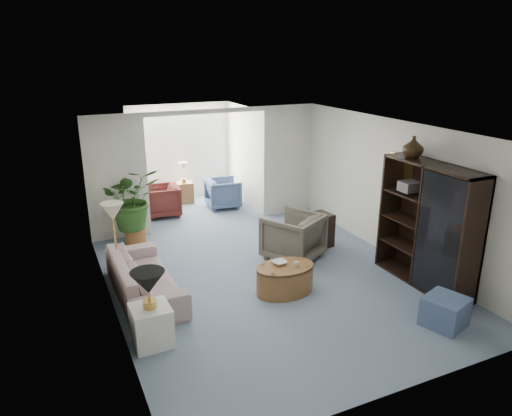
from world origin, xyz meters
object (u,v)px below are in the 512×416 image
cabinet_urn (413,147)px  coffee_cup (297,264)px  table_lamp (148,283)px  wingback_chair (293,237)px  sunroom_chair_blue (223,193)px  sunroom_table (184,193)px  sofa (144,276)px  plant_pot (135,236)px  ottoman (445,311)px  floor_lamp (113,212)px  entertainment_cabinet (428,226)px  framed_picture (402,168)px  side_table_dark (317,231)px  end_table (151,326)px  coffee_table (285,279)px  coffee_bowl (279,262)px  sunroom_chair_maroon (162,201)px

cabinet_urn → coffee_cup: bearing=178.5°
table_lamp → wingback_chair: bearing=28.3°
table_lamp → sunroom_chair_blue: bearing=59.7°
sunroom_table → coffee_cup: bearing=-87.3°
sofa → plant_pot: size_ratio=5.35×
ottoman → coffee_cup: bearing=130.4°
table_lamp → coffee_cup: (2.37, 0.42, -0.39)m
table_lamp → plant_pot: bearing=82.3°
cabinet_urn → sofa: bearing=166.8°
floor_lamp → plant_pot: 2.04m
wingback_chair → entertainment_cabinet: (1.46, -1.73, 0.57)m
table_lamp → sunroom_chair_blue: size_ratio=0.57×
framed_picture → side_table_dark: size_ratio=0.77×
side_table_dark → table_lamp: bearing=-152.7°
floor_lamp → ottoman: 5.11m
sofa → framed_picture: bearing=-97.7°
end_table → table_lamp: 0.62m
ottoman → sunroom_table: size_ratio=1.01×
framed_picture → coffee_table: size_ratio=0.53×
coffee_table → entertainment_cabinet: (2.20, -0.65, 0.78)m
end_table → cabinet_urn: (4.42, 0.36, 1.91)m
framed_picture → cabinet_urn: (-0.23, -0.47, 0.47)m
sofa → coffee_cup: size_ratio=22.98×
framed_picture → entertainment_cabinet: (-0.23, -0.97, -0.70)m
sofa → sunroom_table: 4.74m
coffee_cup → plant_pot: coffee_cup is taller
sofa → coffee_cup: bearing=-114.3°
floor_lamp → sunroom_table: (2.24, 3.79, -0.99)m
framed_picture → table_lamp: bearing=-169.9°
table_lamp → sunroom_table: bearing=69.5°
coffee_bowl → ottoman: bearing=-49.1°
coffee_cup → wingback_chair: wingback_chair is taller
framed_picture → ottoman: bearing=-112.4°
coffee_table → sunroom_table: (-0.09, 5.17, 0.03)m
coffee_cup → side_table_dark: (1.28, 1.47, -0.17)m
table_lamp → sunroom_table: 6.10m
table_lamp → entertainment_cabinet: bearing=-1.8°
end_table → floor_lamp: floor_lamp is taller
sunroom_table → coffee_bowl: bearing=-89.5°
framed_picture → coffee_cup: (-2.28, -0.41, -1.21)m
sunroom_table → side_table_dark: bearing=-68.0°
coffee_bowl → sunroom_table: bearing=90.5°
coffee_bowl → entertainment_cabinet: bearing=-18.6°
floor_lamp → sunroom_table: 4.51m
coffee_bowl → plant_pot: bearing=120.3°
end_table → wingback_chair: (2.96, 1.59, 0.16)m
wingback_chair → plant_pot: 3.16m
ottoman → sunroom_chair_maroon: (-2.41, 6.18, 0.15)m
sofa → wingback_chair: size_ratio=2.28×
framed_picture → sofa: 4.69m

